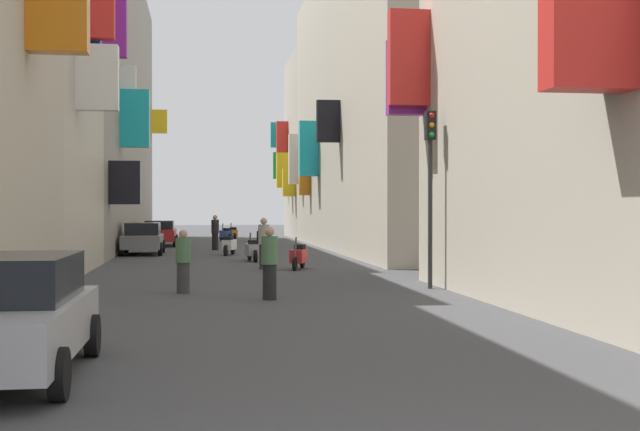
% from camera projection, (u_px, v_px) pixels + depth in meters
% --- Properties ---
extents(ground_plane, '(140.00, 140.00, 0.00)m').
position_uv_depth(ground_plane, '(234.00, 259.00, 34.75)').
color(ground_plane, '#424244').
extents(building_left_mid_b, '(7.32, 31.87, 16.21)m').
position_uv_depth(building_left_mid_b, '(81.00, 102.00, 47.48)').
color(building_left_mid_b, gray).
rests_on(building_left_mid_b, ground).
extents(building_right_mid_c, '(7.07, 27.53, 14.93)m').
position_uv_depth(building_right_mid_c, '(386.00, 103.00, 42.98)').
color(building_right_mid_c, '#BCB29E').
rests_on(building_right_mid_c, ground).
extents(building_right_far, '(7.16, 8.99, 12.92)m').
position_uv_depth(building_right_far, '(331.00, 148.00, 61.05)').
color(building_right_far, '#B2A899').
rests_on(building_right_far, ground).
extents(parked_car_grey, '(1.88, 4.02, 1.44)m').
position_uv_depth(parked_car_grey, '(143.00, 238.00, 38.59)').
color(parked_car_grey, slate).
rests_on(parked_car_grey, ground).
extents(parked_car_silver, '(2.00, 4.32, 1.52)m').
position_uv_depth(parked_car_silver, '(4.00, 314.00, 10.60)').
color(parked_car_silver, '#B7B7BC').
rests_on(parked_car_silver, ground).
extents(parked_car_red, '(1.92, 4.34, 1.41)m').
position_uv_depth(parked_car_red, '(160.00, 233.00, 47.02)').
color(parked_car_red, '#B21E1E').
rests_on(parked_car_red, ground).
extents(scooter_red, '(0.76, 1.86, 1.13)m').
position_uv_depth(scooter_red, '(299.00, 256.00, 29.16)').
color(scooter_red, red).
rests_on(scooter_red, ground).
extents(scooter_silver, '(0.56, 1.91, 1.13)m').
position_uv_depth(scooter_silver, '(252.00, 250.00, 33.54)').
color(scooter_silver, '#ADADB2').
rests_on(scooter_silver, ground).
extents(scooter_blue, '(0.81, 1.80, 1.13)m').
position_uv_depth(scooter_blue, '(226.00, 234.00, 53.29)').
color(scooter_blue, '#2D4CAD').
rests_on(scooter_blue, ground).
extents(scooter_orange, '(0.63, 1.79, 1.13)m').
position_uv_depth(scooter_orange, '(233.00, 233.00, 55.55)').
color(scooter_orange, orange).
rests_on(scooter_orange, ground).
extents(scooter_white, '(0.71, 1.78, 1.13)m').
position_uv_depth(scooter_white, '(229.00, 245.00, 37.97)').
color(scooter_white, silver).
rests_on(scooter_white, ground).
extents(scooter_black, '(0.80, 1.79, 1.13)m').
position_uv_depth(scooter_black, '(264.00, 235.00, 51.56)').
color(scooter_black, black).
rests_on(scooter_black, ground).
extents(pedestrian_crossing, '(0.53, 0.53, 1.69)m').
position_uv_depth(pedestrian_crossing, '(270.00, 263.00, 19.51)').
color(pedestrian_crossing, black).
rests_on(pedestrian_crossing, ground).
extents(pedestrian_near_left, '(0.49, 0.49, 1.76)m').
position_uv_depth(pedestrian_near_left, '(215.00, 233.00, 42.40)').
color(pedestrian_near_left, black).
rests_on(pedestrian_near_left, ground).
extents(pedestrian_near_right, '(0.41, 0.41, 1.78)m').
position_uv_depth(pedestrian_near_right, '(264.00, 243.00, 29.32)').
color(pedestrian_near_right, '#313131').
rests_on(pedestrian_near_right, ground).
extents(pedestrian_mid_street, '(0.42, 0.42, 1.58)m').
position_uv_depth(pedestrian_mid_street, '(183.00, 262.00, 20.99)').
color(pedestrian_mid_street, '#373737').
rests_on(pedestrian_mid_street, ground).
extents(traffic_light_near_corner, '(0.26, 0.34, 4.66)m').
position_uv_depth(traffic_light_near_corner, '(430.00, 169.00, 22.19)').
color(traffic_light_near_corner, '#2D2D2D').
rests_on(traffic_light_near_corner, ground).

